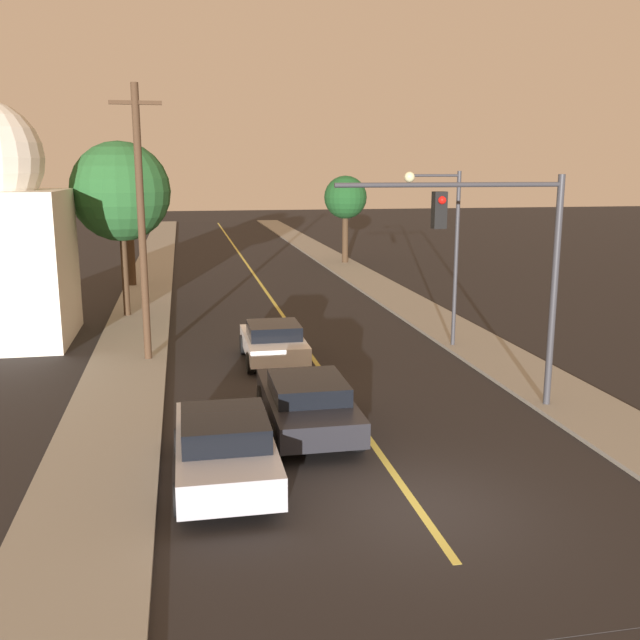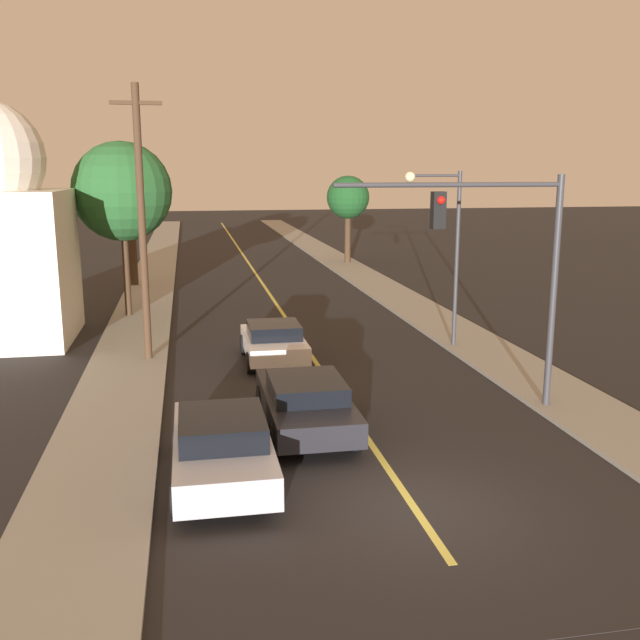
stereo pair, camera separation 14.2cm
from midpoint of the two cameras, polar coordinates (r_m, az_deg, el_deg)
ground_plane at (r=14.00m, az=7.54°, el=-14.74°), size 200.00×200.00×0.00m
road_surface at (r=48.41m, az=-5.97°, el=4.48°), size 9.68×80.00×0.01m
sidewalk_left at (r=48.28m, az=-13.21°, el=4.28°), size 2.50×80.00×0.12m
sidewalk_right at (r=49.30m, az=1.12°, el=4.74°), size 2.50×80.00×0.12m
car_near_lane_front at (r=17.35m, az=-1.27°, el=-6.57°), size 2.08×4.68×1.38m
car_near_lane_second at (r=23.53m, az=-3.92°, el=-1.72°), size 2.01×3.92×1.34m
car_outer_lane_front at (r=14.88m, az=-7.91°, el=-9.93°), size 2.06×4.60×1.44m
traffic_signal_mast at (r=18.61m, az=14.33°, el=5.50°), size 5.92×0.42×6.03m
streetlamp_right at (r=25.10m, az=9.62°, el=6.93°), size 2.02×0.36×6.09m
utility_pole_left at (r=23.65m, az=-14.28°, el=7.73°), size 1.60×0.24×8.76m
tree_left_near at (r=39.53m, az=-15.27°, el=10.13°), size 2.50×2.50×6.56m
tree_left_far at (r=31.17m, az=-15.81°, el=9.84°), size 4.12×4.12×7.30m
tree_right_near at (r=47.83m, az=1.96°, el=9.71°), size 2.82×2.82×5.73m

